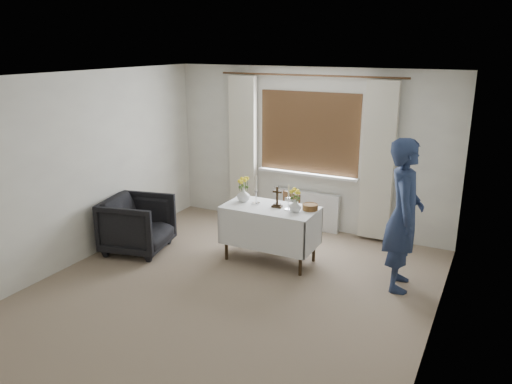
% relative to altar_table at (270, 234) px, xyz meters
% --- Properties ---
extents(ground, '(5.00, 5.00, 0.00)m').
position_rel_altar_table_xyz_m(ground, '(-0.03, -1.04, -0.38)').
color(ground, gray).
rests_on(ground, ground).
extents(altar_table, '(1.24, 0.64, 0.76)m').
position_rel_altar_table_xyz_m(altar_table, '(0.00, 0.00, 0.00)').
color(altar_table, white).
rests_on(altar_table, ground).
extents(wooden_chair, '(0.48, 0.48, 0.80)m').
position_rel_altar_table_xyz_m(wooden_chair, '(-0.03, 0.50, 0.02)').
color(wooden_chair, '#56321D').
rests_on(wooden_chair, ground).
extents(armchair, '(1.02, 1.00, 0.78)m').
position_rel_altar_table_xyz_m(armchair, '(-1.81, -0.53, 0.01)').
color(armchair, black).
rests_on(armchair, ground).
extents(person, '(0.56, 0.74, 1.82)m').
position_rel_altar_table_xyz_m(person, '(1.71, 0.03, 0.53)').
color(person, '#212F4E').
rests_on(person, ground).
extents(radiator, '(1.10, 0.10, 0.60)m').
position_rel_altar_table_xyz_m(radiator, '(-0.03, 1.38, -0.08)').
color(radiator, silver).
rests_on(radiator, ground).
extents(wooden_cross, '(0.14, 0.11, 0.28)m').
position_rel_altar_table_xyz_m(wooden_cross, '(0.08, 0.04, 0.52)').
color(wooden_cross, black).
rests_on(wooden_cross, altar_table).
extents(candlestick_left, '(0.14, 0.14, 0.39)m').
position_rel_altar_table_xyz_m(candlestick_left, '(-0.23, 0.04, 0.58)').
color(candlestick_left, silver).
rests_on(candlestick_left, altar_table).
extents(candlestick_right, '(0.12, 0.12, 0.34)m').
position_rel_altar_table_xyz_m(candlestick_right, '(0.26, 0.00, 0.55)').
color(candlestick_right, silver).
rests_on(candlestick_right, altar_table).
extents(flower_vase_left, '(0.19, 0.19, 0.18)m').
position_rel_altar_table_xyz_m(flower_vase_left, '(-0.43, 0.05, 0.47)').
color(flower_vase_left, silver).
rests_on(flower_vase_left, altar_table).
extents(flower_vase_right, '(0.18, 0.18, 0.17)m').
position_rel_altar_table_xyz_m(flower_vase_right, '(0.37, -0.03, 0.46)').
color(flower_vase_right, silver).
rests_on(flower_vase_right, altar_table).
extents(wicker_basket, '(0.27, 0.27, 0.08)m').
position_rel_altar_table_xyz_m(wicker_basket, '(0.51, 0.13, 0.42)').
color(wicker_basket, brown).
rests_on(wicker_basket, altar_table).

